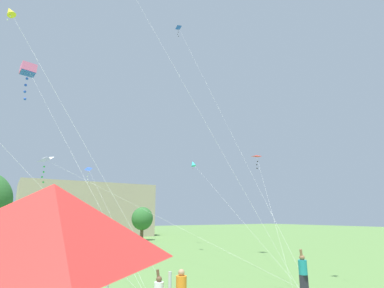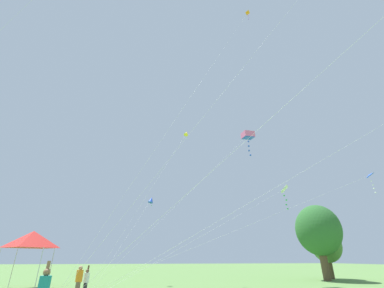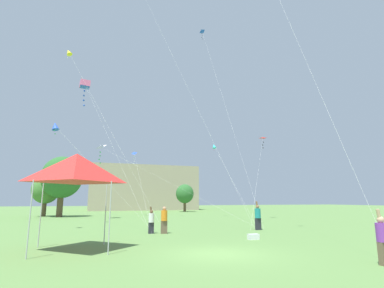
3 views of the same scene
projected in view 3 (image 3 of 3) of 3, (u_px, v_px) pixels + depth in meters
ground_plane at (218, 254)px, 12.54m from camera, size 220.00×220.00×0.00m
distant_building at (142, 188)px, 70.33m from camera, size 23.80×12.78×9.87m
tree_far_left at (46, 190)px, 41.65m from camera, size 3.75×3.37×5.65m
tree_far_right at (185, 194)px, 58.18m from camera, size 3.49×3.14×5.26m
tree_far_centre at (62, 178)px, 40.56m from camera, size 5.36×4.82×8.08m
festival_tent at (76, 168)px, 13.98m from camera, size 3.36×3.36×4.38m
cooler_box at (253, 237)px, 17.07m from camera, size 0.63×0.33×0.31m
person_white_shirt at (151, 220)px, 20.24m from camera, size 0.37×0.37×1.79m
person_orange_shirt at (164, 219)px, 20.23m from camera, size 0.42×0.42×1.78m
person_purple_shirt at (382, 238)px, 10.47m from camera, size 0.39×0.39×1.91m
person_teal_shirt at (258, 216)px, 22.72m from camera, size 0.44×0.44×2.13m
kite_red_delta_0 at (263, 139)px, 37.31m from camera, size 9.10×11.64×10.01m
kite_cyan_diamond_1 at (214, 146)px, 41.60m from camera, size 4.25×17.52×10.03m
kite_blue_diamond_2 at (55, 126)px, 23.19m from camera, size 7.64×4.30×8.23m
kite_blue_delta_3 at (203, 34)px, 47.07m from camera, size 3.36×20.53×29.01m
kite_pink_box_4 at (85, 85)px, 35.22m from camera, size 5.87×15.69×16.06m
kite_blue_delta_5 at (134, 154)px, 43.35m from camera, size 2.30×23.75×9.31m
kite_yellow_diamond_6 at (69, 53)px, 28.11m from camera, size 8.08×8.20×16.28m
kite_white_delta_7 at (101, 148)px, 36.71m from camera, size 12.12×17.61×9.16m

